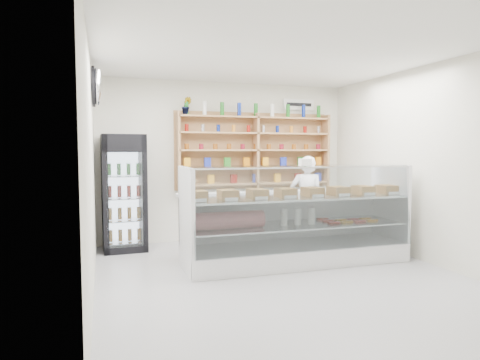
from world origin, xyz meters
name	(u,v)px	position (x,y,z in m)	size (l,w,h in m)	color
room	(283,167)	(0.00, 0.00, 1.40)	(5.00, 5.00, 5.00)	#9D9DA1
display_counter	(295,236)	(0.47, 0.60, 0.38)	(3.19, 0.95, 1.39)	white
shop_worker	(306,201)	(1.11, 1.54, 0.75)	(0.55, 0.36, 1.50)	white
drinks_cooler	(124,192)	(-1.81, 2.13, 0.93)	(0.69, 0.67, 1.85)	black
wall_shelving	(256,150)	(0.50, 2.34, 1.59)	(2.84, 0.28, 1.33)	#A7784F
potted_plant	(186,106)	(-0.75, 2.34, 2.35)	(0.17, 0.13, 0.30)	#1E6626
security_mirror	(97,86)	(-2.17, 1.20, 2.45)	(0.15, 0.50, 0.50)	silver
wall_sign	(299,105)	(1.40, 2.47, 2.45)	(0.62, 0.03, 0.20)	white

